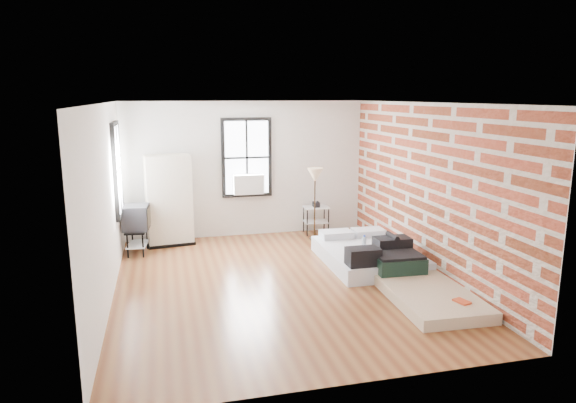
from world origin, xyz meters
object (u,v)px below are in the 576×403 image
object	(u,v)px
side_table	(316,212)
mattress_bare	(419,285)
tv_stand	(137,219)
mattress_main	(369,254)
floor_lamp	(315,179)
wardrobe	(169,200)

from	to	relation	value
side_table	mattress_bare	bearing A→B (deg)	-82.26
tv_stand	side_table	bearing A→B (deg)	14.89
tv_stand	mattress_main	bearing A→B (deg)	-15.89
mattress_main	floor_lamp	bearing A→B (deg)	105.38
mattress_main	side_table	xyz separation A→B (m)	(-0.31, 2.17, 0.29)
wardrobe	side_table	bearing A→B (deg)	-5.75
mattress_main	wardrobe	world-z (taller)	wardrobe
wardrobe	tv_stand	size ratio (longest dim) A/B	1.94
wardrobe	tv_stand	distance (m)	0.81
mattress_bare	tv_stand	distance (m)	5.20
wardrobe	side_table	size ratio (longest dim) A/B	2.58
mattress_bare	tv_stand	bearing A→B (deg)	145.57
side_table	floor_lamp	xyz separation A→B (m)	(-0.16, -0.42, 0.79)
mattress_bare	side_table	distance (m)	3.70
mattress_bare	side_table	world-z (taller)	side_table
mattress_main	floor_lamp	xyz separation A→B (m)	(-0.47, 1.74, 1.08)
wardrobe	mattress_bare	bearing A→B (deg)	-52.40
mattress_main	floor_lamp	size ratio (longest dim) A/B	1.39
side_table	floor_lamp	size ratio (longest dim) A/B	0.47
side_table	tv_stand	distance (m)	3.70
mattress_bare	tv_stand	world-z (taller)	tv_stand
side_table	floor_lamp	distance (m)	0.91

